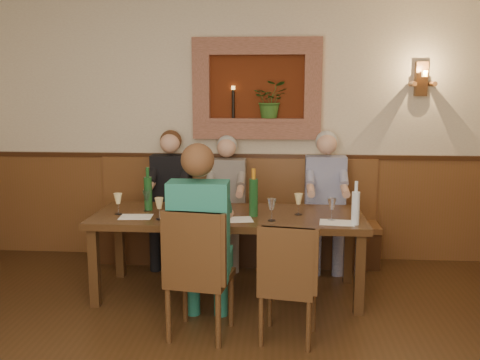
% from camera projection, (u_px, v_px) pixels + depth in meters
% --- Properties ---
extents(room_shell, '(6.04, 6.04, 2.82)m').
position_uv_depth(room_shell, '(194.00, 84.00, 2.77)').
color(room_shell, beige).
rests_on(room_shell, ground).
extents(wainscoting, '(6.02, 6.02, 1.15)m').
position_uv_depth(wainscoting, '(197.00, 320.00, 2.99)').
color(wainscoting, brown).
rests_on(wainscoting, ground).
extents(wall_niche, '(1.36, 0.30, 1.06)m').
position_uv_depth(wall_niche, '(261.00, 93.00, 5.65)').
color(wall_niche, '#55200C').
rests_on(wall_niche, ground).
extents(wall_sconce, '(0.25, 0.20, 0.35)m').
position_uv_depth(wall_sconce, '(422.00, 80.00, 5.50)').
color(wall_sconce, brown).
rests_on(wall_sconce, ground).
extents(dining_table, '(2.40, 0.90, 0.75)m').
position_uv_depth(dining_table, '(228.00, 222.00, 4.79)').
color(dining_table, black).
rests_on(dining_table, ground).
extents(bench, '(3.00, 0.45, 1.11)m').
position_uv_depth(bench, '(237.00, 231.00, 5.78)').
color(bench, '#381E0F').
rests_on(bench, ground).
extents(chair_near_left, '(0.51, 0.51, 1.01)m').
position_uv_depth(chair_near_left, '(200.00, 299.00, 4.04)').
color(chair_near_left, black).
rests_on(chair_near_left, ground).
extents(chair_near_right, '(0.46, 0.46, 0.91)m').
position_uv_depth(chair_near_right, '(288.00, 306.00, 3.97)').
color(chair_near_right, black).
rests_on(chair_near_right, ground).
extents(person_bench_left, '(0.42, 0.51, 1.42)m').
position_uv_depth(person_bench_left, '(170.00, 209.00, 5.68)').
color(person_bench_left, black).
rests_on(person_bench_left, ground).
extents(person_bench_mid, '(0.40, 0.49, 1.37)m').
position_uv_depth(person_bench_mid, '(226.00, 212.00, 5.64)').
color(person_bench_mid, '#635E5B').
rests_on(person_bench_mid, ground).
extents(person_bench_right, '(0.42, 0.51, 1.42)m').
position_uv_depth(person_bench_right, '(325.00, 212.00, 5.56)').
color(person_bench_right, navy).
rests_on(person_bench_right, ground).
extents(person_chair_front, '(0.44, 0.54, 1.48)m').
position_uv_depth(person_chair_front, '(201.00, 255.00, 4.05)').
color(person_chair_front, '#175051').
rests_on(person_chair_front, ground).
extents(spittoon_bucket, '(0.21, 0.21, 0.22)m').
position_uv_depth(spittoon_bucket, '(216.00, 201.00, 4.79)').
color(spittoon_bucket, '#BA0B0D').
rests_on(spittoon_bucket, dining_table).
extents(wine_bottle_green_a, '(0.10, 0.10, 0.42)m').
position_uv_depth(wine_bottle_green_a, '(254.00, 197.00, 4.66)').
color(wine_bottle_green_a, '#19471E').
rests_on(wine_bottle_green_a, dining_table).
extents(wine_bottle_green_b, '(0.09, 0.09, 0.40)m').
position_uv_depth(wine_bottle_green_b, '(148.00, 193.00, 4.90)').
color(wine_bottle_green_b, '#19471E').
rests_on(wine_bottle_green_b, dining_table).
extents(water_bottle, '(0.09, 0.09, 0.36)m').
position_uv_depth(water_bottle, '(356.00, 207.00, 4.38)').
color(water_bottle, silver).
rests_on(water_bottle, dining_table).
extents(tasting_sheet_a, '(0.29, 0.22, 0.00)m').
position_uv_depth(tasting_sheet_a, '(136.00, 217.00, 4.66)').
color(tasting_sheet_a, white).
rests_on(tasting_sheet_a, dining_table).
extents(tasting_sheet_b, '(0.32, 0.26, 0.00)m').
position_uv_depth(tasting_sheet_b, '(235.00, 220.00, 4.56)').
color(tasting_sheet_b, white).
rests_on(tasting_sheet_b, dining_table).
extents(tasting_sheet_c, '(0.30, 0.23, 0.00)m').
position_uv_depth(tasting_sheet_c, '(337.00, 223.00, 4.47)').
color(tasting_sheet_c, white).
rests_on(tasting_sheet_c, dining_table).
extents(tasting_sheet_d, '(0.25, 0.18, 0.00)m').
position_uv_depth(tasting_sheet_d, '(177.00, 221.00, 4.53)').
color(tasting_sheet_d, white).
rests_on(tasting_sheet_d, dining_table).
extents(wine_glass_0, '(0.08, 0.08, 0.19)m').
position_uv_depth(wine_glass_0, '(205.00, 200.00, 4.89)').
color(wine_glass_0, white).
rests_on(wine_glass_0, dining_table).
extents(wine_glass_1, '(0.08, 0.08, 0.19)m').
position_uv_depth(wine_glass_1, '(332.00, 209.00, 4.53)').
color(wine_glass_1, white).
rests_on(wine_glass_1, dining_table).
extents(wine_glass_2, '(0.08, 0.08, 0.19)m').
position_uv_depth(wine_glass_2, '(253.00, 203.00, 4.79)').
color(wine_glass_2, '#E7D28A').
rests_on(wine_glass_2, dining_table).
extents(wine_glass_3, '(0.08, 0.08, 0.19)m').
position_uv_depth(wine_glass_3, '(147.00, 201.00, 4.88)').
color(wine_glass_3, white).
rests_on(wine_glass_3, dining_table).
extents(wine_glass_4, '(0.08, 0.08, 0.19)m').
position_uv_depth(wine_glass_4, '(298.00, 204.00, 4.73)').
color(wine_glass_4, '#E7D28A').
rests_on(wine_glass_4, dining_table).
extents(wine_glass_5, '(0.08, 0.08, 0.19)m').
position_uv_depth(wine_glass_5, '(272.00, 210.00, 4.52)').
color(wine_glass_5, white).
rests_on(wine_glass_5, dining_table).
extents(wine_glass_6, '(0.08, 0.08, 0.19)m').
position_uv_depth(wine_glass_6, '(159.00, 209.00, 4.56)').
color(wine_glass_6, '#E7D28A').
rests_on(wine_glass_6, dining_table).
extents(wine_glass_7, '(0.08, 0.08, 0.19)m').
position_uv_depth(wine_glass_7, '(118.00, 204.00, 4.75)').
color(wine_glass_7, '#E7D28A').
rests_on(wine_glass_7, dining_table).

